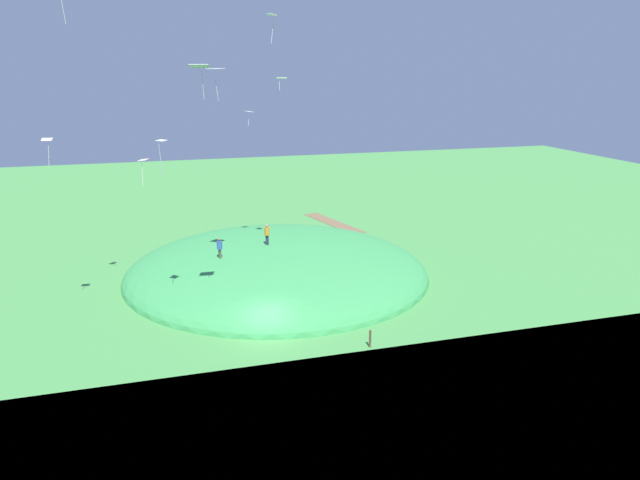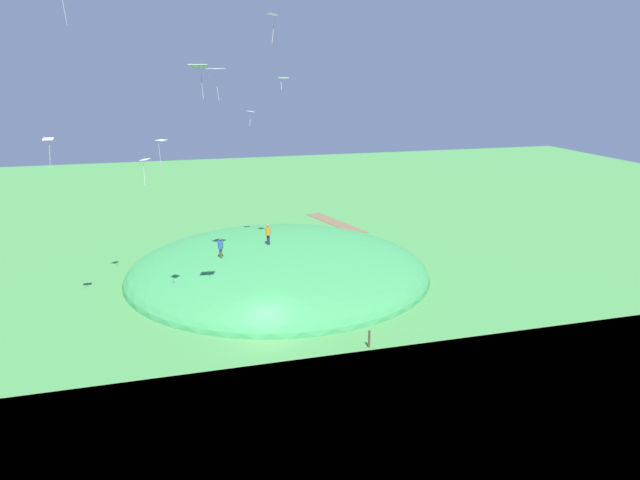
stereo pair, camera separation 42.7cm
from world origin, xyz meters
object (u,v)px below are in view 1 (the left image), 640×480
(kite_4, at_px, (47,143))
(kite_1, at_px, (282,78))
(person_with_child, at_px, (220,246))
(kite_2, at_px, (161,145))
(mooring_post, at_px, (370,339))
(kite_5, at_px, (249,112))
(person_watching_kites, at_px, (267,232))
(kite_8, at_px, (272,17))
(kite_7, at_px, (143,161))
(kite_3, at_px, (215,70))
(kite_6, at_px, (200,68))

(kite_4, bearing_deg, kite_1, -56.23)
(person_with_child, relative_size, kite_2, 0.76)
(kite_2, bearing_deg, mooring_post, -114.62)
(kite_2, height_order, kite_5, kite_5)
(kite_1, bearing_deg, person_watching_kites, 155.34)
(kite_8, bearing_deg, kite_7, 56.82)
(kite_1, relative_size, kite_8, 0.56)
(person_with_child, xyz_separation_m, mooring_post, (-13.32, -7.64, -2.80))
(mooring_post, bearing_deg, person_with_child, 29.83)
(kite_4, bearing_deg, person_with_child, -70.41)
(kite_8, xyz_separation_m, mooring_post, (-11.31, -3.47, -19.60))
(kite_3, distance_m, mooring_post, 20.47)
(kite_1, distance_m, kite_3, 13.38)
(kite_2, relative_size, mooring_post, 1.85)
(kite_7, bearing_deg, kite_8, -123.18)
(kite_1, height_order, kite_8, kite_8)
(kite_1, relative_size, kite_6, 0.59)
(kite_2, relative_size, kite_7, 1.04)
(kite_4, xyz_separation_m, kite_6, (-7.21, -9.16, 4.55))
(person_watching_kites, height_order, mooring_post, person_watching_kites)
(person_watching_kites, xyz_separation_m, kite_2, (-9.82, 8.13, 8.66))
(person_with_child, distance_m, mooring_post, 15.61)
(kite_1, height_order, kite_6, kite_6)
(kite_1, xyz_separation_m, kite_6, (-19.18, 8.74, 0.86))
(kite_7, bearing_deg, mooring_post, -143.57)
(person_with_child, bearing_deg, kite_5, -66.95)
(kite_1, bearing_deg, kite_4, 123.77)
(kite_4, xyz_separation_m, kite_5, (7.84, -14.17, 1.11))
(kite_2, height_order, kite_4, kite_2)
(person_with_child, height_order, kite_8, kite_8)
(person_watching_kites, height_order, kite_8, kite_8)
(kite_3, bearing_deg, kite_7, 35.27)
(kite_1, distance_m, kite_4, 21.84)
(person_with_child, xyz_separation_m, kite_3, (-3.25, 0.02, 13.28))
(kite_8, height_order, mooring_post, kite_8)
(kite_4, bearing_deg, kite_6, -128.23)
(person_with_child, distance_m, kite_3, 13.67)
(person_watching_kites, bearing_deg, person_with_child, 55.68)
(kite_4, height_order, kite_8, kite_8)
(kite_6, distance_m, mooring_post, 18.85)
(kite_6, height_order, mooring_post, kite_6)
(person_with_child, xyz_separation_m, kite_7, (4.15, 5.26, 6.28))
(person_with_child, xyz_separation_m, kite_6, (-11.08, 1.70, 13.42))
(person_with_child, relative_size, kite_5, 1.37)
(kite_5, bearing_deg, kite_2, 148.65)
(person_watching_kites, xyz_separation_m, kite_8, (-3.84, -0.01, 16.47))
(kite_5, xyz_separation_m, kite_8, (-5.98, -0.85, 6.81))
(kite_7, relative_size, kite_8, 1.05)
(kite_1, relative_size, mooring_post, 0.95)
(kite_4, relative_size, kite_6, 1.03)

